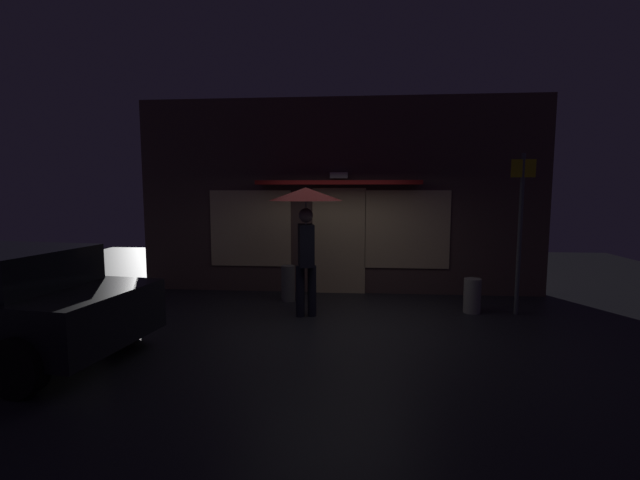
% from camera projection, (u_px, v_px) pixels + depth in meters
% --- Properties ---
extents(ground_plane, '(18.00, 18.00, 0.00)m').
position_uv_depth(ground_plane, '(332.00, 324.00, 7.03)').
color(ground_plane, '#26262B').
extents(building_facade, '(8.42, 1.00, 4.03)m').
position_uv_depth(building_facade, '(339.00, 197.00, 9.12)').
color(building_facade, brown).
rests_on(building_facade, ground).
extents(person_with_umbrella, '(1.23, 1.23, 2.19)m').
position_uv_depth(person_with_umbrella, '(306.00, 212.00, 7.28)').
color(person_with_umbrella, black).
rests_on(person_with_umbrella, ground).
extents(street_sign_post, '(0.40, 0.07, 2.76)m').
position_uv_depth(street_sign_post, '(520.00, 225.00, 7.42)').
color(street_sign_post, '#595B60').
rests_on(street_sign_post, ground).
extents(sidewalk_bollard, '(0.26, 0.26, 0.70)m').
position_uv_depth(sidewalk_bollard, '(288.00, 283.00, 8.48)').
color(sidewalk_bollard, slate).
rests_on(sidewalk_bollard, ground).
extents(sidewalk_bollard_2, '(0.29, 0.29, 0.61)m').
position_uv_depth(sidewalk_bollard_2, '(472.00, 296.00, 7.67)').
color(sidewalk_bollard_2, '#9E998E').
rests_on(sidewalk_bollard_2, ground).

